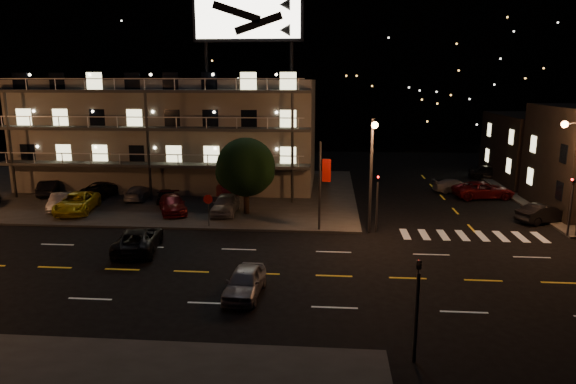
# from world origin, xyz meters

# --- Properties ---
(ground) EXTENTS (140.00, 140.00, 0.00)m
(ground) POSITION_xyz_m (0.00, 0.00, 0.00)
(ground) COLOR black
(ground) RESTS_ON ground
(curb_nw) EXTENTS (44.00, 24.00, 0.15)m
(curb_nw) POSITION_xyz_m (-14.00, 20.00, 0.07)
(curb_nw) COLOR #363634
(curb_nw) RESTS_ON ground
(motel) EXTENTS (28.00, 13.80, 18.10)m
(motel) POSITION_xyz_m (-9.94, 23.88, 5.34)
(motel) COLOR gray
(motel) RESTS_ON ground
(side_bldg_back) EXTENTS (14.06, 12.00, 7.00)m
(side_bldg_back) POSITION_xyz_m (29.99, 28.00, 3.50)
(side_bldg_back) COLOR black
(side_bldg_back) RESTS_ON ground
(hill_backdrop) EXTENTS (120.00, 25.00, 24.00)m
(hill_backdrop) POSITION_xyz_m (-5.94, 68.78, 11.55)
(hill_backdrop) COLOR black
(hill_backdrop) RESTS_ON ground
(streetlight_nc) EXTENTS (0.44, 1.92, 8.00)m
(streetlight_nc) POSITION_xyz_m (8.50, 7.94, 4.96)
(streetlight_nc) COLOR #2D2D30
(streetlight_nc) RESTS_ON ground
(signal_nw) EXTENTS (0.20, 0.27, 4.60)m
(signal_nw) POSITION_xyz_m (9.00, 8.50, 2.57)
(signal_nw) COLOR #2D2D30
(signal_nw) RESTS_ON ground
(signal_sw) EXTENTS (0.20, 0.27, 4.60)m
(signal_sw) POSITION_xyz_m (9.00, -8.50, 2.57)
(signal_sw) COLOR #2D2D30
(signal_sw) RESTS_ON ground
(signal_ne) EXTENTS (0.27, 0.20, 4.60)m
(signal_ne) POSITION_xyz_m (22.00, 8.50, 2.57)
(signal_ne) COLOR #2D2D30
(signal_ne) RESTS_ON ground
(banner_north) EXTENTS (0.83, 0.16, 6.40)m
(banner_north) POSITION_xyz_m (5.09, 8.40, 3.43)
(banner_north) COLOR #2D2D30
(banner_north) RESTS_ON ground
(stop_sign) EXTENTS (0.91, 0.11, 2.61)m
(stop_sign) POSITION_xyz_m (-3.00, 8.57, 1.71)
(stop_sign) COLOR #2D2D30
(stop_sign) RESTS_ON ground
(tree) EXTENTS (4.79, 4.61, 6.03)m
(tree) POSITION_xyz_m (-0.89, 12.36, 3.73)
(tree) COLOR black
(tree) RESTS_ON curb_nw
(lot_car_1) EXTENTS (2.44, 4.21, 1.31)m
(lot_car_1) POSITION_xyz_m (-16.22, 12.37, 0.81)
(lot_car_1) COLOR #949398
(lot_car_1) RESTS_ON curb_nw
(lot_car_2) EXTENTS (3.31, 5.77, 1.52)m
(lot_car_2) POSITION_xyz_m (-14.46, 11.69, 0.91)
(lot_car_2) COLOR yellow
(lot_car_2) RESTS_ON curb_nw
(lot_car_3) EXTENTS (3.59, 5.09, 1.37)m
(lot_car_3) POSITION_xyz_m (-6.78, 12.19, 0.83)
(lot_car_3) COLOR #5B0D10
(lot_car_3) RESTS_ON curb_nw
(lot_car_4) EXTENTS (1.84, 4.53, 1.54)m
(lot_car_4) POSITION_xyz_m (-2.49, 12.22, 0.92)
(lot_car_4) COLOR #949398
(lot_car_4) RESTS_ON curb_nw
(lot_car_5) EXTENTS (2.60, 4.48, 1.40)m
(lot_car_5) POSITION_xyz_m (-19.86, 17.35, 0.85)
(lot_car_5) COLOR black
(lot_car_5) RESTS_ON curb_nw
(lot_car_6) EXTENTS (2.88, 5.09, 1.34)m
(lot_car_6) POSITION_xyz_m (-14.85, 17.50, 0.82)
(lot_car_6) COLOR black
(lot_car_6) RESTS_ON curb_nw
(lot_car_7) EXTENTS (1.94, 4.29, 1.22)m
(lot_car_7) POSITION_xyz_m (-11.15, 16.40, 0.76)
(lot_car_7) COLOR #949398
(lot_car_7) RESTS_ON curb_nw
(lot_car_8) EXTENTS (2.33, 3.83, 1.22)m
(lot_car_8) POSITION_xyz_m (-8.44, 15.56, 0.76)
(lot_car_8) COLOR black
(lot_car_8) RESTS_ON curb_nw
(lot_car_9) EXTENTS (2.94, 4.31, 1.35)m
(lot_car_9) POSITION_xyz_m (-3.47, 17.32, 0.82)
(lot_car_9) COLOR #5B0D10
(lot_car_9) RESTS_ON curb_nw
(side_car_0) EXTENTS (4.53, 3.14, 1.42)m
(side_car_0) POSITION_xyz_m (21.79, 12.05, 0.71)
(side_car_0) COLOR black
(side_car_0) RESTS_ON ground
(side_car_1) EXTENTS (5.70, 3.28, 1.50)m
(side_car_1) POSITION_xyz_m (19.60, 19.99, 0.75)
(side_car_1) COLOR #5B0D10
(side_car_1) RESTS_ON ground
(side_car_2) EXTENTS (4.38, 2.15, 1.23)m
(side_car_2) POSITION_xyz_m (17.68, 22.32, 0.61)
(side_car_2) COLOR #949398
(side_car_2) RESTS_ON ground
(side_car_3) EXTENTS (4.77, 2.82, 1.52)m
(side_car_3) POSITION_xyz_m (22.98, 29.45, 0.76)
(side_car_3) COLOR black
(side_car_3) RESTS_ON ground
(road_car_east) EXTENTS (1.89, 4.21, 1.41)m
(road_car_east) POSITION_xyz_m (1.53, -2.89, 0.70)
(road_car_east) COLOR #949398
(road_car_east) RESTS_ON ground
(road_car_west) EXTENTS (3.22, 5.62, 1.48)m
(road_car_west) POSITION_xyz_m (-6.24, 3.27, 0.74)
(road_car_west) COLOR black
(road_car_west) RESTS_ON ground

